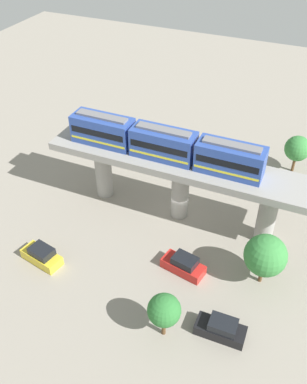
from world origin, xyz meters
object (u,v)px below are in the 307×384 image
at_px(tree_near_viaduct, 297,149).
at_px(tree_mid_lot, 164,310).
at_px(train, 163,144).
at_px(tree_far_corner, 265,256).
at_px(parked_car_yellow, 42,256).
at_px(parked_car_red, 184,265).
at_px(parked_car_black, 221,329).

relative_size(tree_near_viaduct, tree_mid_lot, 1.08).
distance_m(train, tree_far_corner, 14.75).
xyz_separation_m(parked_car_yellow, parked_car_red, (-4.42, 13.24, 0.00)).
bearing_deg(parked_car_yellow, tree_near_viaduct, 153.24).
bearing_deg(parked_car_yellow, parked_car_black, 98.65).
height_order(parked_car_black, tree_near_viaduct, tree_near_viaduct).
bearing_deg(parked_car_black, tree_mid_lot, -68.93).
relative_size(parked_car_black, tree_near_viaduct, 0.86).
distance_m(tree_near_viaduct, tree_mid_lot, 28.97).
bearing_deg(tree_far_corner, parked_car_black, -14.24).
distance_m(train, tree_mid_lot, 16.95).
bearing_deg(tree_near_viaduct, train, -42.13).
height_order(parked_car_black, tree_far_corner, tree_far_corner).
height_order(train, tree_mid_lot, train).
relative_size(train, tree_near_viaduct, 4.16).
height_order(train, tree_near_viaduct, train).
bearing_deg(tree_far_corner, parked_car_yellow, -73.29).
bearing_deg(parked_car_black, tree_far_corner, 164.53).
relative_size(train, parked_car_red, 4.59).
relative_size(parked_car_yellow, tree_mid_lot, 0.99).
relative_size(tree_mid_lot, tree_far_corner, 0.84).
relative_size(parked_car_red, tree_near_viaduct, 0.91).
height_order(parked_car_red, tree_near_viaduct, tree_near_viaduct).
height_order(tree_near_viaduct, tree_far_corner, tree_far_corner).
height_order(parked_car_black, tree_mid_lot, tree_mid_lot).
xyz_separation_m(train, tree_far_corner, (5.86, 12.44, -5.33)).
bearing_deg(parked_car_red, tree_mid_lot, 18.27).
bearing_deg(parked_car_red, train, -133.42).
xyz_separation_m(train, tree_near_viaduct, (-13.61, 12.31, -5.44)).
bearing_deg(tree_far_corner, parked_car_red, -76.68).
bearing_deg(train, parked_car_black, 39.55).
distance_m(parked_car_yellow, tree_far_corner, 21.40).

